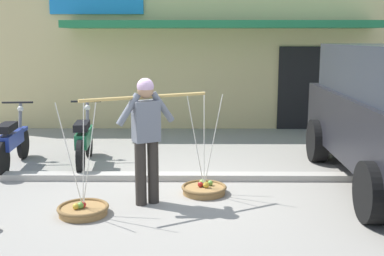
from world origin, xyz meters
TOP-DOWN VIEW (x-y plane):
  - ground_plane at (0.00, 0.00)m, footprint 90.00×90.00m
  - sidewalk_curb at (0.00, 0.70)m, footprint 20.00×0.24m
  - fruit_vendor at (-0.39, -0.40)m, footprint 1.57×0.87m
  - fruit_basket_left_side at (-1.16, -0.82)m, footprint 0.65×0.65m
  - fruit_basket_right_side at (0.38, 0.02)m, footprint 0.65×0.65m
  - motorcycle_nearest_shop at (-2.88, 1.38)m, footprint 0.54×1.82m
  - motorcycle_second_in_row at (-1.68, 1.54)m, footprint 0.54×1.82m
  - storefront_building at (0.86, 7.47)m, footprint 13.00×6.00m

SIDE VIEW (x-z plane):
  - ground_plane at x=0.00m, z-range 0.00..0.00m
  - sidewalk_curb at x=0.00m, z-range 0.00..0.10m
  - fruit_basket_left_side at x=-1.16m, z-range -0.65..0.80m
  - fruit_basket_right_side at x=0.38m, z-range -0.65..0.80m
  - motorcycle_nearest_shop at x=-2.88m, z-range -0.09..1.00m
  - motorcycle_second_in_row at x=-1.68m, z-range -0.09..1.00m
  - fruit_vendor at x=-0.39m, z-range 0.13..1.83m
  - storefront_building at x=0.86m, z-range 0.00..4.20m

